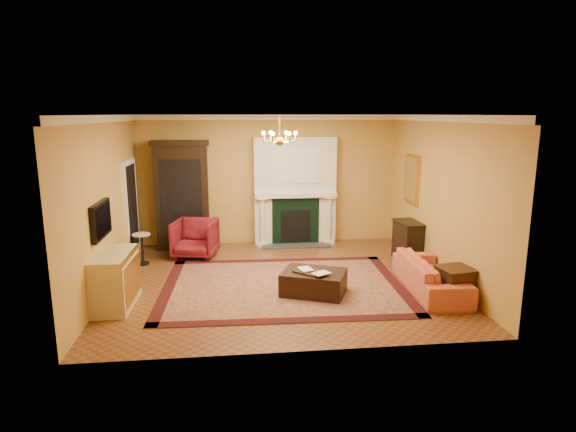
{
  "coord_description": "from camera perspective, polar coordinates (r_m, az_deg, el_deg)",
  "views": [
    {
      "loc": [
        -0.81,
        -8.43,
        3.02
      ],
      "look_at": [
        0.18,
        0.3,
        1.15
      ],
      "focal_mm": 30.0,
      "sensor_mm": 36.0,
      "label": 1
    }
  ],
  "objects": [
    {
      "name": "leather_ottoman",
      "position": [
        8.28,
        3.07,
        -7.84
      ],
      "size": [
        1.25,
        1.09,
        0.39
      ],
      "primitive_type": "cube",
      "rotation": [
        0.0,
        0.0,
        -0.4
      ],
      "color": "black",
      "rests_on": "oriental_rug"
    },
    {
      "name": "wall_front",
      "position": [
        5.93,
        1.59,
        -2.84
      ],
      "size": [
        6.0,
        0.02,
        3.0
      ],
      "primitive_type": "cube",
      "color": "#B39240",
      "rests_on": "floor"
    },
    {
      "name": "fireplace",
      "position": [
        11.24,
        0.82,
        2.68
      ],
      "size": [
        1.9,
        0.7,
        2.5
      ],
      "color": "silver",
      "rests_on": "wall_back"
    },
    {
      "name": "book_b",
      "position": [
        8.02,
        3.5,
        -5.75
      ],
      "size": [
        0.12,
        0.19,
        0.28
      ],
      "primitive_type": "imported",
      "rotation": [
        0.0,
        0.0,
        -1.04
      ],
      "color": "gray",
      "rests_on": "ottoman_tray"
    },
    {
      "name": "topiary_right",
      "position": [
        11.24,
        3.64,
        4.17
      ],
      "size": [
        0.18,
        0.18,
        0.47
      ],
      "color": "gray",
      "rests_on": "fireplace"
    },
    {
      "name": "end_table",
      "position": [
        8.35,
        19.14,
        -7.83
      ],
      "size": [
        0.56,
        0.56,
        0.56
      ],
      "primitive_type": "cube",
      "rotation": [
        0.0,
        0.0,
        0.16
      ],
      "color": "#351D0E",
      "rests_on": "floor"
    },
    {
      "name": "ceiling",
      "position": [
        8.47,
        -1.01,
        11.96
      ],
      "size": [
        6.0,
        5.5,
        0.02
      ],
      "primitive_type": "cube",
      "color": "silver",
      "rests_on": "wall_back"
    },
    {
      "name": "ottoman_tray",
      "position": [
        8.16,
        2.54,
        -6.59
      ],
      "size": [
        0.58,
        0.58,
        0.03
      ],
      "primitive_type": "cube",
      "rotation": [
        0.0,
        0.0,
        -0.75
      ],
      "color": "black",
      "rests_on": "leather_ottoman"
    },
    {
      "name": "tv_panel",
      "position": [
        8.29,
        -21.27,
        -0.43
      ],
      "size": [
        0.09,
        0.95,
        0.58
      ],
      "color": "black",
      "rests_on": "wall_left"
    },
    {
      "name": "gilt_mirror",
      "position": [
        10.62,
        14.47,
        4.23
      ],
      "size": [
        0.06,
        0.76,
        1.05
      ],
      "color": "gold",
      "rests_on": "wall_right"
    },
    {
      "name": "console_table",
      "position": [
        10.36,
        14.05,
        -2.98
      ],
      "size": [
        0.48,
        0.75,
        0.8
      ],
      "primitive_type": "cube",
      "rotation": [
        0.0,
        0.0,
        0.09
      ],
      "color": "black",
      "rests_on": "floor"
    },
    {
      "name": "wall_back",
      "position": [
        11.32,
        -2.31,
        4.3
      ],
      "size": [
        6.0,
        0.02,
        3.0
      ],
      "primitive_type": "cube",
      "color": "#B39240",
      "rests_on": "floor"
    },
    {
      "name": "floor",
      "position": [
        8.99,
        -0.94,
        -7.66
      ],
      "size": [
        6.0,
        5.5,
        0.02
      ],
      "primitive_type": "cube",
      "color": "brown",
      "rests_on": "ground"
    },
    {
      "name": "wall_left",
      "position": [
        8.85,
        -20.78,
        1.34
      ],
      "size": [
        0.02,
        5.5,
        3.0
      ],
      "primitive_type": "cube",
      "color": "#B39240",
      "rests_on": "floor"
    },
    {
      "name": "pedestal_table",
      "position": [
        10.22,
        -16.92,
        -3.5
      ],
      "size": [
        0.36,
        0.36,
        0.64
      ],
      "color": "black",
      "rests_on": "floor"
    },
    {
      "name": "book_a",
      "position": [
        8.1,
        1.44,
        -5.58
      ],
      "size": [
        0.2,
        0.07,
        0.27
      ],
      "primitive_type": "imported",
      "rotation": [
        0.0,
        0.0,
        0.25
      ],
      "color": "gray",
      "rests_on": "ottoman_tray"
    },
    {
      "name": "oriental_rug",
      "position": [
        8.69,
        -0.57,
        -8.25
      ],
      "size": [
        4.35,
        3.32,
        0.02
      ],
      "primitive_type": "cube",
      "rotation": [
        0.0,
        0.0,
        -0.03
      ],
      "color": "#450E17",
      "rests_on": "floor"
    },
    {
      "name": "topiary_left",
      "position": [
        11.09,
        -2.72,
        3.96
      ],
      "size": [
        0.16,
        0.16,
        0.43
      ],
      "color": "gray",
      "rests_on": "fireplace"
    },
    {
      "name": "china_cabinet",
      "position": [
        11.14,
        -12.41,
        2.18
      ],
      "size": [
        1.19,
        0.57,
        2.34
      ],
      "primitive_type": "cube",
      "rotation": [
        0.0,
        0.0,
        0.03
      ],
      "color": "black",
      "rests_on": "floor"
    },
    {
      "name": "commode",
      "position": [
        8.19,
        -19.83,
        -7.11
      ],
      "size": [
        0.58,
        1.18,
        0.87
      ],
      "primitive_type": "cube",
      "rotation": [
        0.0,
        0.0,
        -0.02
      ],
      "color": "#BDB48A",
      "rests_on": "floor"
    },
    {
      "name": "wall_right",
      "position": [
        9.38,
        17.67,
        2.13
      ],
      "size": [
        0.02,
        5.5,
        3.0
      ],
      "primitive_type": "cube",
      "color": "#B39240",
      "rests_on": "floor"
    },
    {
      "name": "chandelier",
      "position": [
        8.48,
        -1.0,
        9.24
      ],
      "size": [
        0.63,
        0.55,
        0.53
      ],
      "color": "gold",
      "rests_on": "ceiling"
    },
    {
      "name": "wingback_armchair",
      "position": [
        10.48,
        -10.95,
        -2.41
      ],
      "size": [
        1.01,
        0.97,
        0.89
      ],
      "primitive_type": "imported",
      "rotation": [
        0.0,
        0.0,
        -0.2
      ],
      "color": "maroon",
      "rests_on": "floor"
    },
    {
      "name": "crown_molding",
      "position": [
        9.42,
        -1.57,
        11.54
      ],
      "size": [
        6.0,
        5.5,
        0.12
      ],
      "color": "white",
      "rests_on": "ceiling"
    },
    {
      "name": "doorway",
      "position": [
        10.54,
        -18.09,
        0.63
      ],
      "size": [
        0.08,
        1.05,
        2.1
      ],
      "color": "silver",
      "rests_on": "wall_left"
    },
    {
      "name": "coral_sofa",
      "position": [
        8.71,
        16.59,
        -6.06
      ],
      "size": [
        0.68,
        2.03,
        0.78
      ],
      "primitive_type": "imported",
      "rotation": [
        0.0,
        0.0,
        1.52
      ],
      "color": "#C04D3D",
      "rests_on": "floor"
    }
  ]
}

